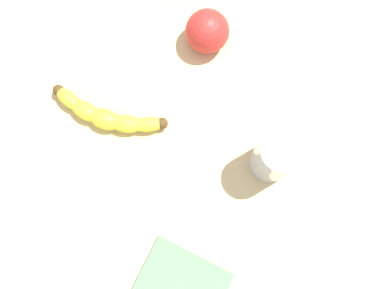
# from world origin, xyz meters

# --- Properties ---
(wooden_tabletop) EXTENTS (1.20, 1.20, 0.03)m
(wooden_tabletop) POSITION_xyz_m (0.00, 0.00, 0.01)
(wooden_tabletop) COLOR #DBBA82
(wooden_tabletop) RESTS_ON ground
(banana) EXTENTS (0.19, 0.12, 0.04)m
(banana) POSITION_xyz_m (0.11, 0.03, 0.05)
(banana) COLOR yellow
(banana) RESTS_ON wooden_tabletop
(smoothie_glass) EXTENTS (0.07, 0.07, 0.13)m
(smoothie_glass) POSITION_xyz_m (-0.13, -0.13, 0.09)
(smoothie_glass) COLOR silver
(smoothie_glass) RESTS_ON wooden_tabletop
(apple_fruit) EXTENTS (0.08, 0.08, 0.08)m
(apple_fruit) POSITION_xyz_m (0.11, -0.20, 0.07)
(apple_fruit) COLOR red
(apple_fruit) RESTS_ON wooden_tabletop
(folded_napkin) EXTENTS (0.17, 0.16, 0.01)m
(folded_napkin) POSITION_xyz_m (-0.19, 0.12, 0.03)
(folded_napkin) COLOR slate
(folded_napkin) RESTS_ON wooden_tabletop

